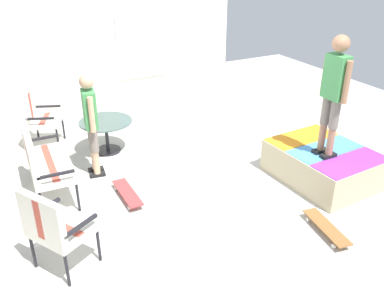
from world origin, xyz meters
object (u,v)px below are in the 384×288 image
object	(u,v)px
patio_table	(106,130)
person_skater	(334,88)
skateboard_by_bench	(127,193)
person_watching	(91,119)
patio_bench	(40,158)
skateboard_spare	(326,227)
patio_chair_by_wall	(53,225)
skate_ramp	(324,163)
patio_chair_near_house	(37,114)

from	to	relation	value
patio_table	person_skater	bearing A→B (deg)	-136.33
skateboard_by_bench	person_watching	bearing A→B (deg)	12.07
patio_table	skateboard_by_bench	size ratio (longest dim) A/B	1.12
patio_bench	skateboard_spare	xyz separation A→B (m)	(-2.52, -2.95, -0.53)
patio_chair_by_wall	patio_table	world-z (taller)	patio_chair_by_wall
skate_ramp	person_watching	bearing A→B (deg)	60.00
patio_bench	skateboard_by_bench	world-z (taller)	patio_bench
patio_chair_near_house	skateboard_by_bench	world-z (taller)	patio_chair_near_house
patio_table	person_watching	distance (m)	0.95
patio_bench	skateboard_spare	world-z (taller)	patio_bench
skateboard_by_bench	skateboard_spare	size ratio (longest dim) A/B	0.97
patio_table	skateboard_by_bench	xyz separation A→B (m)	(-1.58, 0.21, -0.32)
patio_chair_near_house	skate_ramp	bearing A→B (deg)	-131.32
patio_bench	patio_table	xyz separation A→B (m)	(0.97, -1.22, -0.21)
person_watching	person_skater	world-z (taller)	person_skater
patio_chair_by_wall	skateboard_spare	world-z (taller)	patio_chair_by_wall
person_watching	skate_ramp	bearing A→B (deg)	-120.00
skate_ramp	patio_bench	size ratio (longest dim) A/B	1.53
patio_chair_by_wall	patio_table	size ratio (longest dim) A/B	1.13
patio_table	patio_chair_near_house	bearing A→B (deg)	52.38
patio_chair_near_house	person_skater	size ratio (longest dim) A/B	0.59
skate_ramp	skateboard_spare	world-z (taller)	skate_ramp
person_watching	person_skater	size ratio (longest dim) A/B	0.94
skate_ramp	patio_chair_by_wall	size ratio (longest dim) A/B	1.91
patio_chair_by_wall	skateboard_by_bench	distance (m)	1.63
patio_chair_by_wall	skateboard_by_bench	world-z (taller)	patio_chair_by_wall
skate_ramp	skateboard_spare	distance (m)	1.41
person_skater	skateboard_by_bench	world-z (taller)	person_skater
patio_chair_by_wall	patio_bench	bearing A→B (deg)	-5.24
patio_chair_by_wall	skateboard_spare	distance (m)	3.27
patio_chair_near_house	skateboard_by_bench	distance (m)	2.51
patio_table	patio_bench	bearing A→B (deg)	128.49
person_skater	skateboard_by_bench	bearing A→B (deg)	69.31
person_watching	skateboard_by_bench	size ratio (longest dim) A/B	2.02
patio_chair_near_house	skateboard_spare	distance (m)	5.07
patio_bench	skateboard_by_bench	distance (m)	1.29
person_skater	skateboard_spare	bearing A→B (deg)	140.73
patio_chair_near_house	patio_chair_by_wall	bearing A→B (deg)	173.40
patio_bench	person_skater	distance (m)	4.13
person_watching	skateboard_by_bench	world-z (taller)	person_watching
patio_chair_near_house	patio_chair_by_wall	world-z (taller)	same
patio_chair_near_house	skateboard_spare	world-z (taller)	patio_chair_near_house
patio_chair_near_house	patio_table	bearing A→B (deg)	-127.62
skate_ramp	patio_chair_near_house	bearing A→B (deg)	48.68
skate_ramp	skateboard_spare	size ratio (longest dim) A/B	2.37
skate_ramp	person_skater	distance (m)	1.29
skate_ramp	patio_chair_near_house	size ratio (longest dim) A/B	1.91
skateboard_by_bench	person_skater	bearing A→B (deg)	-110.69
patio_bench	patio_chair_by_wall	xyz separation A→B (m)	(-1.63, 0.15, -0.00)
patio_bench	patio_chair_near_house	world-z (taller)	same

